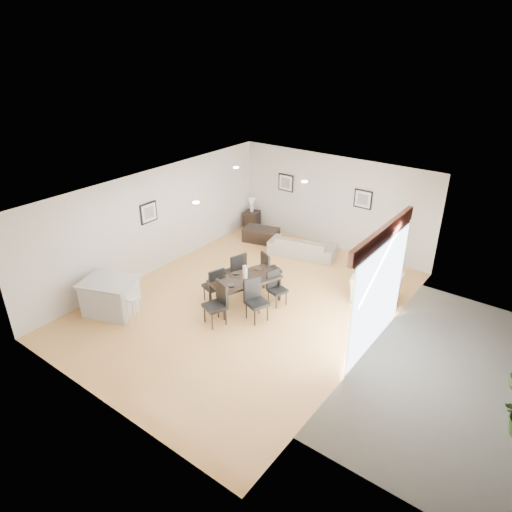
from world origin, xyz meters
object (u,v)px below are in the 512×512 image
Objects in this scene: dining_table at (245,281)px; dining_chair_wnear at (215,284)px; dining_chair_wfar at (236,270)px; dining_chair_head at (218,301)px; dining_chair_efar at (276,286)px; dining_chair_foot at (269,268)px; side_table at (252,220)px; armchair at (375,289)px; dining_chair_enear at (255,297)px; bar_stool at (133,301)px; kitchen_island at (110,296)px; sofa at (303,246)px; coffee_table at (261,235)px.

dining_table is 1.94× the size of dining_chair_wnear.
dining_chair_wfar reaches higher than dining_chair_head.
dining_chair_foot reaches higher than dining_chair_efar.
dining_chair_wnear is at bearing -63.48° from side_table.
dining_chair_enear is at bearing 41.48° from armchair.
bar_stool is (-0.82, -2.48, 0.04)m from dining_chair_wfar.
dining_chair_head is at bearing -67.44° from dining_table.
bar_stool is at bearing 92.71° from dining_chair_foot.
dining_chair_wnear is 1.40m from dining_chair_efar.
dining_chair_wnear is at bearing -122.14° from dining_table.
armchair is at bearing 20.81° from kitchen_island.
dining_chair_enear is (0.56, -0.37, -0.06)m from dining_table.
dining_chair_wfar reaches higher than dining_chair_foot.
kitchen_island reaches higher than bar_stool.
dining_chair_efar reaches higher than kitchen_island.
dining_table is at bearing -54.68° from side_table.
dining_chair_efar is 0.93× the size of dining_chair_foot.
dining_chair_head is 1.07× the size of dining_chair_foot.
dining_chair_enear is 1.06× the size of dining_chair_foot.
dining_chair_enear is 1.40× the size of bar_stool.
dining_table is 3.01× the size of side_table.
dining_chair_head reaches higher than dining_chair_enear.
dining_table is 0.70m from dining_chair_wnear.
dining_chair_wfar reaches higher than dining_chair_wnear.
sofa is at bearing -31.61° from armchair.
dining_chair_efar is at bearing 52.55° from bar_stool.
armchair is 6.07m from kitchen_island.
coffee_table is 5.21m from bar_stool.
dining_chair_wnear is 2.34m from kitchen_island.
kitchen_island is at bearing 31.92° from armchair.
armchair is 3.71m from dining_chair_head.
dining_chair_enear is at bearing 12.27° from kitchen_island.
dining_table is 0.98m from dining_chair_head.
dining_chair_foot is at bearing 43.30° from dining_chair_enear.
dining_chair_wnear is 0.65× the size of kitchen_island.
dining_chair_wfar reaches higher than sofa.
dining_chair_efar reaches higher than dining_table.
armchair is at bearing -19.78° from side_table.
dining_chair_efar is 1.43× the size of side_table.
dining_chair_foot is at bearing 158.94° from dining_chair_wfar.
dining_chair_wnear is at bearing -84.83° from coffee_table.
sofa is 3.45m from dining_chair_enear.
kitchen_island is (-2.74, -2.53, -0.06)m from dining_chair_efar.
bar_stool is at bearing 151.87° from dining_chair_enear.
dining_chair_foot is 3.77m from kitchen_island.
coffee_table is at bearing -16.30° from sofa.
dining_chair_foot reaches higher than bar_stool.
armchair is at bearing 136.08° from dining_chair_wfar.
dining_table is 1.73× the size of coffee_table.
dining_chair_efar is at bearing 19.12° from dining_chair_enear.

